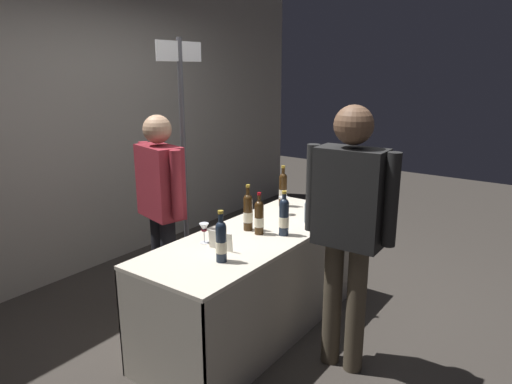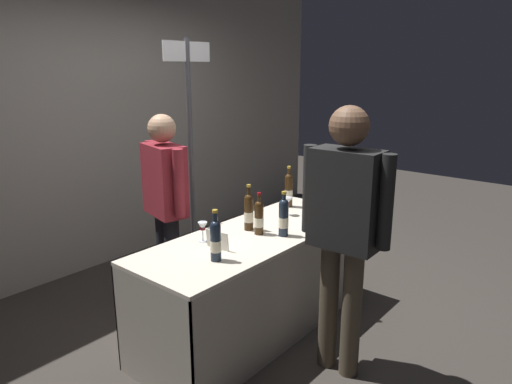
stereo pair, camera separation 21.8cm
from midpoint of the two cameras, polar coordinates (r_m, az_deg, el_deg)
ground_plane at (r=3.61m, az=1.80°, el=-16.30°), size 12.00×12.00×0.00m
back_partition at (r=4.60m, az=-18.12°, el=8.20°), size 6.60×0.12×2.78m
tasting_table at (r=3.37m, az=1.87°, el=-8.72°), size 1.89×0.70×0.75m
featured_wine_bottle at (r=3.23m, az=2.34°, el=-3.08°), size 0.07×0.07×0.30m
display_bottle_0 at (r=3.20m, az=5.36°, el=-3.07°), size 0.07×0.07×0.32m
display_bottle_1 at (r=2.79m, az=-2.75°, el=-5.87°), size 0.07×0.07×0.32m
display_bottle_2 at (r=3.31m, az=0.99°, el=-2.40°), size 0.07×0.07×0.34m
display_bottle_3 at (r=3.88m, az=5.64°, el=0.28°), size 0.07×0.07×0.35m
wine_glass_near_vendor at (r=3.66m, az=5.56°, el=-1.24°), size 0.07×0.07×0.15m
wine_glass_mid at (r=3.65m, az=9.28°, el=-1.61°), size 0.07×0.07×0.13m
wine_glass_near_taster at (r=3.11m, az=-4.58°, el=-4.36°), size 0.06×0.06×0.14m
flower_vase at (r=3.48m, az=8.79°, el=-1.80°), size 0.09×0.09×0.40m
brochure_stand at (r=2.99m, az=-2.68°, el=-5.92°), size 0.04×0.18×0.12m
vendor_presenter at (r=3.63m, az=-9.39°, el=-0.54°), size 0.30×0.55×1.55m
taster_foreground_right at (r=2.81m, az=13.00°, el=-3.38°), size 0.23×0.58×1.68m
booth_signpost at (r=3.95m, az=-6.50°, el=6.14°), size 0.49×0.04×2.11m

